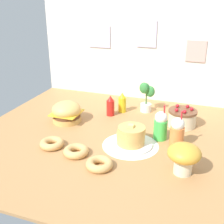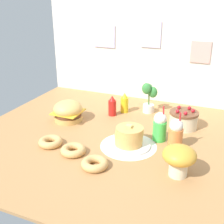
{
  "view_description": "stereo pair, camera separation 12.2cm",
  "coord_description": "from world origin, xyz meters",
  "px_view_note": "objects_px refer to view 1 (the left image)",
  "views": [
    {
      "loc": [
        0.69,
        -1.93,
        1.08
      ],
      "look_at": [
        -0.05,
        0.13,
        0.16
      ],
      "focal_mm": 46.6,
      "sensor_mm": 36.0,
      "label": 1
    },
    {
      "loc": [
        0.8,
        -1.88,
        1.08
      ],
      "look_at": [
        -0.05,
        0.13,
        0.16
      ],
      "focal_mm": 46.6,
      "sensor_mm": 36.0,
      "label": 2
    }
  ],
  "objects_px": {
    "burger": "(67,112)",
    "mustard_bottle": "(122,103)",
    "donut_pink_glaze": "(52,143)",
    "donut_chocolate": "(76,151)",
    "ketchup_bottle": "(110,106)",
    "layer_cake": "(182,118)",
    "donut_vanilla": "(99,164)",
    "pancake_stack": "(131,137)",
    "cream_soda_cup": "(161,126)",
    "orange_float_cup": "(177,132)",
    "mushroom_stool": "(184,156)",
    "potted_plant": "(146,96)"
  },
  "relations": [
    {
      "from": "burger",
      "to": "donut_chocolate",
      "type": "bearing_deg",
      "value": -56.0
    },
    {
      "from": "orange_float_cup",
      "to": "donut_pink_glaze",
      "type": "height_order",
      "value": "orange_float_cup"
    },
    {
      "from": "layer_cake",
      "to": "potted_plant",
      "type": "bearing_deg",
      "value": 149.64
    },
    {
      "from": "donut_chocolate",
      "to": "cream_soda_cup",
      "type": "bearing_deg",
      "value": 40.62
    },
    {
      "from": "layer_cake",
      "to": "donut_vanilla",
      "type": "relative_size",
      "value": 1.34
    },
    {
      "from": "donut_chocolate",
      "to": "donut_vanilla",
      "type": "height_order",
      "value": "same"
    },
    {
      "from": "cream_soda_cup",
      "to": "burger",
      "type": "bearing_deg",
      "value": 176.63
    },
    {
      "from": "layer_cake",
      "to": "pancake_stack",
      "type": "bearing_deg",
      "value": -123.3
    },
    {
      "from": "layer_cake",
      "to": "cream_soda_cup",
      "type": "bearing_deg",
      "value": -113.8
    },
    {
      "from": "layer_cake",
      "to": "donut_chocolate",
      "type": "distance_m",
      "value": 0.98
    },
    {
      "from": "donut_vanilla",
      "to": "mushroom_stool",
      "type": "height_order",
      "value": "mushroom_stool"
    },
    {
      "from": "orange_float_cup",
      "to": "donut_vanilla",
      "type": "relative_size",
      "value": 1.61
    },
    {
      "from": "mustard_bottle",
      "to": "cream_soda_cup",
      "type": "xyz_separation_m",
      "value": [
        0.45,
        -0.42,
        0.02
      ]
    },
    {
      "from": "ketchup_bottle",
      "to": "layer_cake",
      "type": "bearing_deg",
      "value": -1.01
    },
    {
      "from": "burger",
      "to": "potted_plant",
      "type": "xyz_separation_m",
      "value": [
        0.6,
        0.46,
        0.07
      ]
    },
    {
      "from": "mustard_bottle",
      "to": "orange_float_cup",
      "type": "bearing_deg",
      "value": -40.47
    },
    {
      "from": "donut_chocolate",
      "to": "orange_float_cup",
      "type": "bearing_deg",
      "value": 29.36
    },
    {
      "from": "orange_float_cup",
      "to": "mushroom_stool",
      "type": "bearing_deg",
      "value": -75.29
    },
    {
      "from": "pancake_stack",
      "to": "cream_soda_cup",
      "type": "distance_m",
      "value": 0.26
    },
    {
      "from": "mushroom_stool",
      "to": "mustard_bottle",
      "type": "bearing_deg",
      "value": 128.82
    },
    {
      "from": "potted_plant",
      "to": "mushroom_stool",
      "type": "distance_m",
      "value": 1.04
    },
    {
      "from": "ketchup_bottle",
      "to": "cream_soda_cup",
      "type": "relative_size",
      "value": 0.67
    },
    {
      "from": "layer_cake",
      "to": "donut_pink_glaze",
      "type": "height_order",
      "value": "layer_cake"
    },
    {
      "from": "mushroom_stool",
      "to": "orange_float_cup",
      "type": "bearing_deg",
      "value": 104.71
    },
    {
      "from": "ketchup_bottle",
      "to": "mustard_bottle",
      "type": "xyz_separation_m",
      "value": [
        0.08,
        0.12,
        0.0
      ]
    },
    {
      "from": "mustard_bottle",
      "to": "donut_vanilla",
      "type": "distance_m",
      "value": 0.98
    },
    {
      "from": "donut_pink_glaze",
      "to": "mushroom_stool",
      "type": "height_order",
      "value": "mushroom_stool"
    },
    {
      "from": "pancake_stack",
      "to": "burger",
      "type": "bearing_deg",
      "value": 160.53
    },
    {
      "from": "donut_pink_glaze",
      "to": "mushroom_stool",
      "type": "relative_size",
      "value": 0.85
    },
    {
      "from": "ketchup_bottle",
      "to": "orange_float_cup",
      "type": "distance_m",
      "value": 0.77
    },
    {
      "from": "orange_float_cup",
      "to": "mushroom_stool",
      "type": "relative_size",
      "value": 1.36
    },
    {
      "from": "potted_plant",
      "to": "mushroom_stool",
      "type": "relative_size",
      "value": 1.39
    },
    {
      "from": "donut_chocolate",
      "to": "donut_vanilla",
      "type": "distance_m",
      "value": 0.24
    },
    {
      "from": "pancake_stack",
      "to": "donut_vanilla",
      "type": "bearing_deg",
      "value": -107.22
    },
    {
      "from": "ketchup_bottle",
      "to": "mustard_bottle",
      "type": "bearing_deg",
      "value": 56.42
    },
    {
      "from": "burger",
      "to": "mushroom_stool",
      "type": "xyz_separation_m",
      "value": [
        1.07,
        -0.46,
        0.04
      ]
    },
    {
      "from": "layer_cake",
      "to": "donut_chocolate",
      "type": "relative_size",
      "value": 1.34
    },
    {
      "from": "layer_cake",
      "to": "donut_chocolate",
      "type": "xyz_separation_m",
      "value": [
        -0.64,
        -0.74,
        -0.05
      ]
    },
    {
      "from": "layer_cake",
      "to": "orange_float_cup",
      "type": "relative_size",
      "value": 0.83
    },
    {
      "from": "donut_vanilla",
      "to": "potted_plant",
      "type": "height_order",
      "value": "potted_plant"
    },
    {
      "from": "donut_pink_glaze",
      "to": "donut_chocolate",
      "type": "bearing_deg",
      "value": -10.75
    },
    {
      "from": "pancake_stack",
      "to": "potted_plant",
      "type": "height_order",
      "value": "potted_plant"
    },
    {
      "from": "donut_pink_glaze",
      "to": "pancake_stack",
      "type": "bearing_deg",
      "value": 21.43
    },
    {
      "from": "burger",
      "to": "mustard_bottle",
      "type": "distance_m",
      "value": 0.54
    },
    {
      "from": "ketchup_bottle",
      "to": "donut_chocolate",
      "type": "bearing_deg",
      "value": -89.01
    },
    {
      "from": "burger",
      "to": "pancake_stack",
      "type": "relative_size",
      "value": 0.78
    },
    {
      "from": "layer_cake",
      "to": "cream_soda_cup",
      "type": "relative_size",
      "value": 0.83
    },
    {
      "from": "ketchup_bottle",
      "to": "mushroom_stool",
      "type": "distance_m",
      "value": 1.04
    },
    {
      "from": "mustard_bottle",
      "to": "donut_vanilla",
      "type": "xyz_separation_m",
      "value": [
        0.15,
        -0.96,
        -0.06
      ]
    },
    {
      "from": "ketchup_bottle",
      "to": "potted_plant",
      "type": "relative_size",
      "value": 0.66
    }
  ]
}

